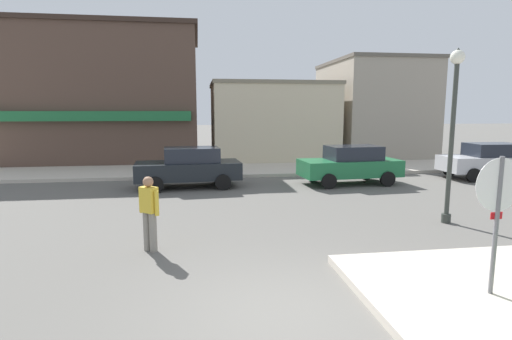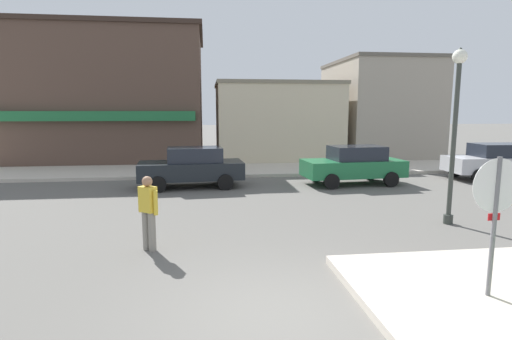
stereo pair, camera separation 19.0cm
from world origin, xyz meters
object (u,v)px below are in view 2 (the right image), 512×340
Objects in this scene: parked_car_third at (495,161)px; parked_car_second at (354,164)px; lamp_post at (456,111)px; pedestrian_crossing_near at (148,211)px; parked_car_nearest at (192,167)px; stop_sign at (495,209)px.

parked_car_second is at bearing -176.84° from parked_car_third.
lamp_post is 2.82× the size of pedestrian_crossing_near.
lamp_post is 9.42m from parked_car_nearest.
parked_car_third is (6.13, 6.21, -2.15)m from lamp_post.
stop_sign reaches higher than parked_car_nearest.
parked_car_second is 9.99m from pedestrian_crossing_near.
parked_car_second is (1.65, 10.09, -0.71)m from stop_sign.
stop_sign is at bearing -99.30° from parked_car_second.
stop_sign is at bearing -64.82° from parked_car_nearest.
lamp_post is (2.06, 4.24, 1.44)m from stop_sign.
parked_car_third is at bearing 3.16° from parked_car_second.
pedestrian_crossing_near is at bearing -171.73° from lamp_post.
lamp_post is at bearing 8.27° from pedestrian_crossing_near.
parked_car_third is at bearing 45.38° from lamp_post.
stop_sign is 0.51× the size of lamp_post.
parked_car_second is at bearing 94.01° from lamp_post.
lamp_post reaches higher than stop_sign.
pedestrian_crossing_near reaches higher than parked_car_nearest.
pedestrian_crossing_near reaches higher than parked_car_third.
parked_car_second is at bearing 44.13° from pedestrian_crossing_near.
stop_sign is 13.30m from parked_car_third.
lamp_post reaches higher than parked_car_second.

